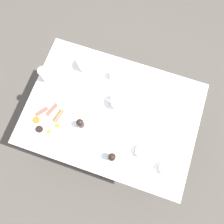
{
  "coord_description": "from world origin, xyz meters",
  "views": [
    {
      "loc": [
        -0.36,
        -0.12,
        2.19
      ],
      "look_at": [
        0.0,
        0.0,
        0.74
      ],
      "focal_mm": 35.0,
      "sensor_mm": 36.0,
      "label": 1
    }
  ],
  "objects": [
    {
      "name": "fork_spare",
      "position": [
        -0.15,
        -0.06,
        0.72
      ],
      "size": [
        0.09,
        0.15,
        0.0
      ],
      "rotation": [
        0.0,
        0.0,
        2.61
      ],
      "color": "silver",
      "rests_on": "table"
    },
    {
      "name": "breakfast_plate",
      "position": [
        -0.2,
        0.39,
        0.73
      ],
      "size": [
        0.31,
        0.31,
        0.04
      ],
      "color": "white",
      "rests_on": "table"
    },
    {
      "name": "knife_by_plate",
      "position": [
        0.25,
        -0.18,
        0.72
      ],
      "size": [
        0.16,
        0.13,
        0.0
      ],
      "rotation": [
        0.0,
        0.0,
        0.89
      ],
      "color": "silver",
      "rests_on": "table"
    },
    {
      "name": "napkin_folded",
      "position": [
        0.08,
        -0.31,
        0.72
      ],
      "size": [
        0.15,
        0.17,
        0.01
      ],
      "rotation": [
        0.0,
        0.0,
        1.25
      ],
      "color": "white",
      "rests_on": "table"
    },
    {
      "name": "water_glass_tall",
      "position": [
        0.09,
        0.52,
        0.78
      ],
      "size": [
        0.07,
        0.07,
        0.14
      ],
      "color": "white",
      "rests_on": "table"
    },
    {
      "name": "salt_grinder",
      "position": [
        -0.15,
        0.17,
        0.77
      ],
      "size": [
        0.05,
        0.05,
        0.1
      ],
      "color": "black",
      "rests_on": "table"
    },
    {
      "name": "teacup_with_saucer_left",
      "position": [
        -0.2,
        -0.27,
        0.74
      ],
      "size": [
        0.15,
        0.15,
        0.06
      ],
      "color": "white",
      "rests_on": "table"
    },
    {
      "name": "teapot_far",
      "position": [
        0.27,
        0.3,
        0.76
      ],
      "size": [
        0.17,
        0.1,
        0.11
      ],
      "rotation": [
        0.0,
        0.0,
        0.5
      ],
      "color": "white",
      "rests_on": "table"
    },
    {
      "name": "creamer_jug",
      "position": [
        0.26,
        0.08,
        0.75
      ],
      "size": [
        0.08,
        0.06,
        0.07
      ],
      "color": "white",
      "rests_on": "table"
    },
    {
      "name": "teacup_with_saucer_right",
      "position": [
        -0.25,
        -0.44,
        0.74
      ],
      "size": [
        0.15,
        0.15,
        0.06
      ],
      "color": "white",
      "rests_on": "table"
    },
    {
      "name": "table",
      "position": [
        0.0,
        0.0,
        0.65
      ],
      "size": [
        0.85,
        1.2,
        0.72
      ],
      "color": "silver",
      "rests_on": "ground_plane"
    },
    {
      "name": "pepper_grinder",
      "position": [
        -0.29,
        -0.1,
        0.77
      ],
      "size": [
        0.05,
        0.05,
        0.1
      ],
      "color": "black",
      "rests_on": "table"
    },
    {
      "name": "fork_by_plate",
      "position": [
        0.04,
        0.22,
        0.72
      ],
      "size": [
        0.15,
        0.11,
        0.0
      ],
      "rotation": [
        0.0,
        0.0,
        5.34
      ],
      "color": "silver",
      "rests_on": "table"
    },
    {
      "name": "spoon_for_tea",
      "position": [
        0.22,
        -0.48,
        0.72
      ],
      "size": [
        0.16,
        0.04,
        0.0
      ],
      "rotation": [
        0.0,
        0.0,
        4.53
      ],
      "color": "silver",
      "rests_on": "table"
    },
    {
      "name": "ground_plane",
      "position": [
        0.0,
        0.0,
        0.0
      ],
      "size": [
        8.0,
        8.0,
        0.0
      ],
      "primitive_type": "plane",
      "color": "#4C4742"
    },
    {
      "name": "teapot_near",
      "position": [
        0.08,
        -0.02,
        0.76
      ],
      "size": [
        0.1,
        0.18,
        0.11
      ],
      "rotation": [
        0.0,
        0.0,
        1.78
      ],
      "color": "white",
      "rests_on": "table"
    }
  ]
}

